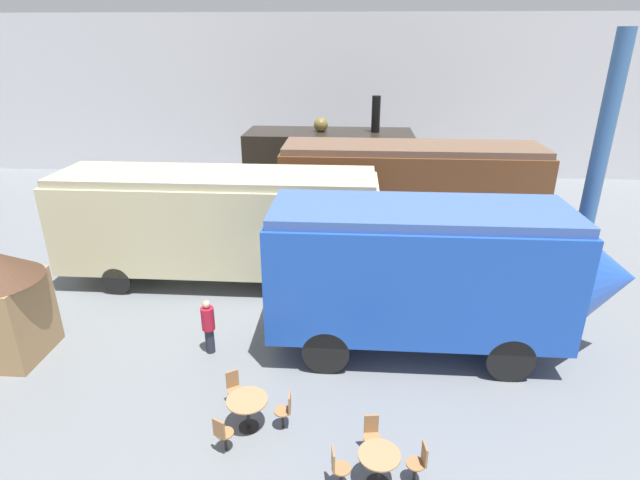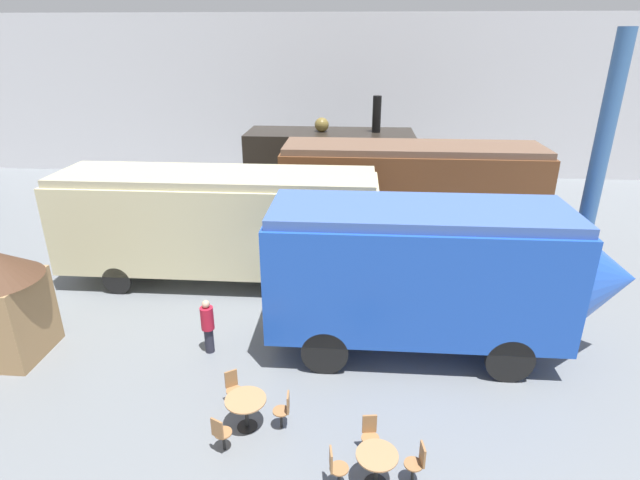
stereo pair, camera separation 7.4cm
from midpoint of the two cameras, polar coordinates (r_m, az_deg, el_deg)
The scene contains 16 objects.
ground_plane at distance 16.12m, azimuth -0.75°, elevation -6.61°, with size 80.00×80.00×0.00m, color slate.
backdrop_wall at distance 29.79m, azimuth 1.87°, elevation 15.95°, with size 44.00×0.15×9.00m.
steam_locomotive at distance 23.20m, azimuth 1.23°, elevation 8.64°, with size 7.47×2.76×5.39m.
passenger_coach_wooden at distance 19.73m, azimuth 10.38°, elevation 6.10°, with size 9.87×2.68×4.01m.
passenger_coach_vintage at distance 16.82m, azimuth -11.39°, elevation 2.29°, with size 10.40×2.81×3.75m.
streamlined_locomotive at distance 12.97m, azimuth 13.98°, elevation -3.32°, with size 9.08×2.73×3.98m.
cafe_table_near at distance 10.07m, azimuth 6.74°, elevation -23.85°, with size 0.79×0.79×0.72m.
cafe_table_mid at distance 11.17m, azimuth -8.27°, elevation -18.16°, with size 0.88×0.88×0.74m.
cafe_chair_1 at distance 10.25m, azimuth 11.32°, elevation -23.52°, with size 0.37×0.36×0.87m.
cafe_chair_2 at distance 10.64m, azimuth 5.94°, elevation -21.05°, with size 0.36×0.37×0.87m.
cafe_chair_3 at distance 10.01m, azimuth 1.99°, elevation -24.37°, with size 0.37×0.36×0.87m.
cafe_chair_4 at distance 10.77m, azimuth -11.10°, elevation -20.74°, with size 0.39×0.40×0.87m.
cafe_chair_5 at distance 11.13m, azimuth -3.89°, elevation -18.63°, with size 0.36×0.36×0.87m.
cafe_chair_6 at distance 11.81m, azimuth -9.75°, elevation -16.13°, with size 0.40×0.40×0.87m.
visitor_person at distance 13.48m, azimuth -12.55°, elevation -9.42°, with size 0.34×0.34×1.54m.
support_pillar at distance 15.25m, azimuth 28.87°, elevation 5.12°, with size 0.44×0.44×8.00m.
Camera 2 is at (1.29, -14.05, 7.79)m, focal length 28.00 mm.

